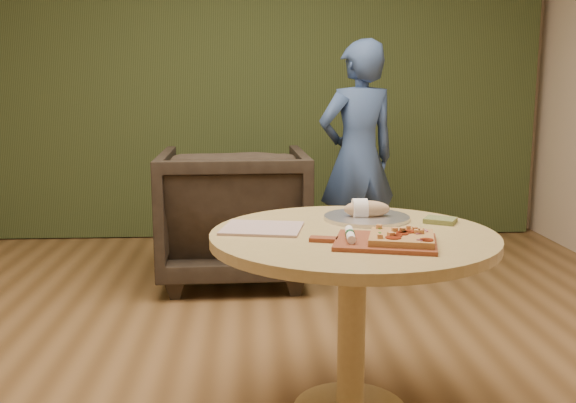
% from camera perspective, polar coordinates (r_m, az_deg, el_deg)
% --- Properties ---
extents(room_shell, '(5.04, 6.04, 2.84)m').
position_cam_1_polar(room_shell, '(2.63, -2.24, 12.44)').
color(room_shell, brown).
rests_on(room_shell, ground).
extents(curtain, '(4.80, 0.14, 2.78)m').
position_cam_1_polar(curtain, '(5.53, -2.83, 11.31)').
color(curtain, '#293518').
rests_on(curtain, ground).
extents(pedestal_table, '(1.09, 1.09, 0.75)m').
position_cam_1_polar(pedestal_table, '(2.49, 5.76, -5.91)').
color(pedestal_table, tan).
rests_on(pedestal_table, ground).
extents(pizza_paddle, '(0.47, 0.36, 0.01)m').
position_cam_1_polar(pizza_paddle, '(2.29, 8.40, -3.58)').
color(pizza_paddle, brown).
rests_on(pizza_paddle, pedestal_table).
extents(flatbread_pizza, '(0.27, 0.27, 0.04)m').
position_cam_1_polar(flatbread_pizza, '(2.28, 10.08, -3.14)').
color(flatbread_pizza, '#B98948').
rests_on(flatbread_pizza, pizza_paddle).
extents(cutlery_roll, '(0.05, 0.20, 0.03)m').
position_cam_1_polar(cutlery_roll, '(2.29, 5.55, -2.92)').
color(cutlery_roll, white).
rests_on(cutlery_roll, pizza_paddle).
extents(newspaper, '(0.34, 0.30, 0.01)m').
position_cam_1_polar(newspaper, '(2.49, -2.30, -2.39)').
color(newspaper, silver).
rests_on(newspaper, pedestal_table).
extents(serving_tray, '(0.36, 0.36, 0.02)m').
position_cam_1_polar(serving_tray, '(2.69, 7.01, -1.43)').
color(serving_tray, silver).
rests_on(serving_tray, pedestal_table).
extents(bread_roll, '(0.19, 0.09, 0.09)m').
position_cam_1_polar(bread_roll, '(2.69, 6.84, -0.67)').
color(bread_roll, tan).
rests_on(bread_roll, serving_tray).
extents(green_packet, '(0.15, 0.15, 0.02)m').
position_cam_1_polar(green_packet, '(2.68, 13.39, -1.64)').
color(green_packet, '#4F5C29').
rests_on(green_packet, pedestal_table).
extents(armchair, '(0.99, 0.93, 0.99)m').
position_cam_1_polar(armchair, '(4.32, -4.83, -0.51)').
color(armchair, black).
rests_on(armchair, ground).
extents(person_standing, '(0.68, 0.56, 1.61)m').
position_cam_1_polar(person_standing, '(4.47, 6.22, 3.85)').
color(person_standing, '#334C7C').
rests_on(person_standing, ground).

